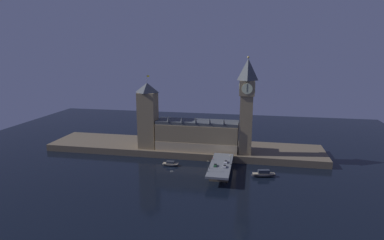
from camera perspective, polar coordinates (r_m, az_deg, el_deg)
ground_plane at (r=227.50m, az=-3.66°, el=-8.48°), size 400.00×400.00×0.00m
embankment at (r=262.47m, az=-1.52°, el=-4.98°), size 220.00×42.00×5.22m
parliament_hall at (r=247.42m, az=0.95°, el=-2.71°), size 62.49×18.86×27.14m
clock_tower at (r=234.66m, az=9.70°, el=2.91°), size 11.19×11.30×71.37m
victoria_tower at (r=252.17m, az=-7.85°, el=0.82°), size 13.66×13.66×57.05m
bridge at (r=215.34m, az=5.12°, el=-8.36°), size 13.97×46.00×7.03m
car_northbound_trail at (r=210.53m, az=4.17°, el=-8.02°), size 1.95×4.58×1.37m
car_southbound_lead at (r=209.07m, az=5.82°, el=-8.19°), size 2.11×4.04×1.40m
car_southbound_trail at (r=217.40m, az=6.04°, el=-7.38°), size 2.11×4.36×1.38m
pedestrian_near_rail at (r=205.73m, az=3.12°, el=-8.41°), size 0.38×0.38×1.76m
pedestrian_far_rail at (r=221.69m, az=3.74°, el=-6.85°), size 0.38×0.38×1.83m
street_lamp_near at (r=200.03m, az=2.83°, el=-7.93°), size 1.34×0.60×7.25m
street_lamp_mid at (r=212.66m, az=6.92°, el=-6.83°), size 1.34×0.60×6.79m
boat_upstream at (r=231.19m, az=-3.87°, el=-7.81°), size 12.48×4.43×3.43m
boat_downstream at (r=216.60m, az=12.61°, el=-9.39°), size 16.89×7.33×4.67m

